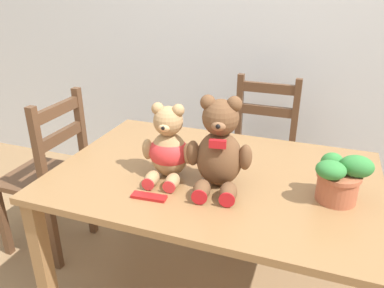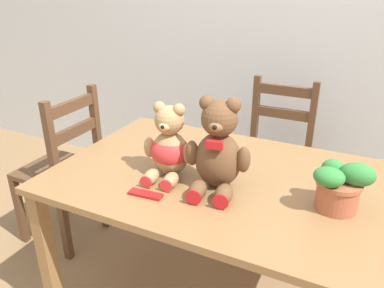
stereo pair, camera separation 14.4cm
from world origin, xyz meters
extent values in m
cube|color=silver|center=(0.00, 1.69, 1.30)|extent=(8.00, 0.04, 2.60)
cube|color=olive|center=(0.00, 0.46, 0.73)|extent=(1.37, 0.93, 0.03)
cube|color=olive|center=(-0.63, 0.05, 0.36)|extent=(0.06, 0.06, 0.72)
cube|color=olive|center=(-0.63, 0.88, 0.36)|extent=(0.06, 0.06, 0.72)
cube|color=olive|center=(0.63, 0.88, 0.36)|extent=(0.06, 0.06, 0.72)
cube|color=brown|center=(0.07, 1.19, 0.45)|extent=(0.40, 0.44, 0.03)
cube|color=brown|center=(0.25, 0.99, 0.22)|extent=(0.04, 0.04, 0.44)
cube|color=brown|center=(-0.11, 0.99, 0.22)|extent=(0.04, 0.04, 0.44)
cube|color=brown|center=(0.25, 1.39, 0.48)|extent=(0.04, 0.04, 0.96)
cube|color=brown|center=(-0.11, 1.39, 0.48)|extent=(0.04, 0.04, 0.96)
cube|color=brown|center=(0.07, 1.39, 0.89)|extent=(0.32, 0.03, 0.06)
cube|color=brown|center=(0.07, 1.39, 0.74)|extent=(0.32, 0.03, 0.06)
cube|color=brown|center=(-1.07, 0.58, 0.46)|extent=(0.40, 0.39, 0.03)
cube|color=brown|center=(-1.25, 0.40, 0.22)|extent=(0.04, 0.04, 0.45)
cube|color=brown|center=(-1.25, 0.76, 0.22)|extent=(0.04, 0.04, 0.45)
cube|color=brown|center=(-0.89, 0.40, 0.48)|extent=(0.04, 0.04, 0.96)
cube|color=brown|center=(-0.89, 0.76, 0.48)|extent=(0.04, 0.04, 0.96)
cube|color=brown|center=(-0.89, 0.58, 0.89)|extent=(0.03, 0.31, 0.06)
cube|color=brown|center=(-0.89, 0.58, 0.74)|extent=(0.03, 0.31, 0.06)
ellipsoid|color=tan|center=(-0.18, 0.38, 0.84)|extent=(0.17, 0.15, 0.19)
sphere|color=tan|center=(-0.18, 0.38, 0.99)|extent=(0.12, 0.12, 0.12)
sphere|color=tan|center=(-0.13, 0.38, 1.04)|extent=(0.05, 0.05, 0.05)
sphere|color=tan|center=(-0.22, 0.38, 1.04)|extent=(0.05, 0.05, 0.05)
ellipsoid|color=#E5B279|center=(-0.17, 0.33, 0.98)|extent=(0.06, 0.05, 0.04)
sphere|color=black|center=(-0.17, 0.31, 0.98)|extent=(0.02, 0.02, 0.02)
ellipsoid|color=tan|center=(-0.09, 0.37, 0.86)|extent=(0.05, 0.05, 0.09)
ellipsoid|color=tan|center=(-0.26, 0.35, 0.86)|extent=(0.05, 0.05, 0.09)
ellipsoid|color=tan|center=(-0.12, 0.28, 0.77)|extent=(0.07, 0.10, 0.06)
cylinder|color=red|center=(-0.12, 0.24, 0.77)|extent=(0.05, 0.01, 0.05)
ellipsoid|color=tan|center=(-0.21, 0.28, 0.77)|extent=(0.07, 0.10, 0.06)
cylinder|color=red|center=(-0.20, 0.23, 0.77)|extent=(0.05, 0.01, 0.05)
ellipsoid|color=red|center=(-0.18, 0.38, 0.85)|extent=(0.18, 0.16, 0.14)
ellipsoid|color=brown|center=(0.04, 0.38, 0.86)|extent=(0.21, 0.18, 0.23)
sphere|color=brown|center=(0.04, 0.38, 1.03)|extent=(0.14, 0.14, 0.14)
sphere|color=brown|center=(0.09, 0.39, 1.09)|extent=(0.06, 0.06, 0.06)
sphere|color=brown|center=(-0.01, 0.37, 1.09)|extent=(0.06, 0.06, 0.06)
ellipsoid|color=#8C5F3F|center=(0.05, 0.33, 1.02)|extent=(0.07, 0.06, 0.04)
sphere|color=black|center=(0.05, 0.30, 1.03)|extent=(0.02, 0.02, 0.02)
ellipsoid|color=brown|center=(0.15, 0.38, 0.88)|extent=(0.06, 0.06, 0.11)
ellipsoid|color=brown|center=(-0.06, 0.34, 0.88)|extent=(0.06, 0.06, 0.11)
ellipsoid|color=brown|center=(0.11, 0.27, 0.78)|extent=(0.08, 0.12, 0.07)
cylinder|color=red|center=(0.12, 0.22, 0.78)|extent=(0.06, 0.02, 0.06)
ellipsoid|color=brown|center=(0.01, 0.26, 0.78)|extent=(0.08, 0.12, 0.07)
cylinder|color=red|center=(0.02, 0.20, 0.78)|extent=(0.06, 0.02, 0.06)
cube|color=red|center=(0.05, 0.31, 0.96)|extent=(0.07, 0.03, 0.03)
cylinder|color=#B25B3D|center=(0.49, 0.41, 0.80)|extent=(0.15, 0.15, 0.11)
cylinder|color=#B25B3D|center=(0.49, 0.41, 0.85)|extent=(0.16, 0.16, 0.02)
ellipsoid|color=#337F38|center=(0.54, 0.42, 0.89)|extent=(0.12, 0.09, 0.08)
ellipsoid|color=#337F38|center=(0.46, 0.45, 0.88)|extent=(0.08, 0.07, 0.08)
ellipsoid|color=#337F38|center=(0.46, 0.36, 0.89)|extent=(0.11, 0.09, 0.07)
cube|color=red|center=(-0.18, 0.18, 0.75)|extent=(0.14, 0.05, 0.01)
camera|label=1|loc=(0.40, -0.91, 1.51)|focal=35.00mm
camera|label=2|loc=(0.53, -0.85, 1.51)|focal=35.00mm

